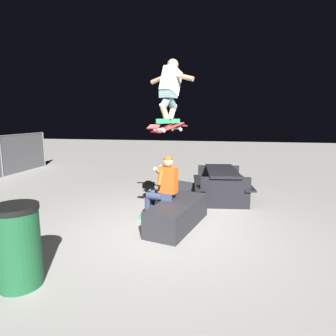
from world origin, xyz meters
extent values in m
plane|color=gray|center=(0.00, 0.00, 0.00)|extent=(40.00, 40.00, 0.00)
cube|color=#28282D|center=(0.23, -0.19, 0.23)|extent=(1.75, 1.01, 0.47)
cube|color=#2D3856|center=(0.41, 0.04, 0.53)|extent=(0.32, 0.20, 0.12)
cube|color=#D15119|center=(0.41, 0.04, 0.84)|extent=(0.28, 0.38, 0.50)
sphere|color=tan|center=(0.41, 0.04, 1.19)|extent=(0.20, 0.20, 0.20)
sphere|color=brown|center=(0.41, 0.04, 1.21)|extent=(0.19, 0.19, 0.19)
cylinder|color=#D15119|center=(0.23, 0.14, 0.91)|extent=(0.20, 0.12, 0.29)
cylinder|color=tan|center=(0.33, 0.22, 1.01)|extent=(0.25, 0.13, 0.19)
cylinder|color=#D15119|center=(0.62, 0.04, 0.91)|extent=(0.20, 0.12, 0.29)
cylinder|color=tan|center=(0.56, 0.16, 1.01)|extent=(0.25, 0.13, 0.19)
cylinder|color=#2D3856|center=(0.37, 0.25, 0.51)|extent=(0.23, 0.42, 0.14)
cylinder|color=#2D3856|center=(0.42, 0.45, 0.25)|extent=(0.11, 0.11, 0.43)
cube|color=#2D9E66|center=(0.43, 0.49, 0.04)|extent=(0.16, 0.28, 0.08)
cylinder|color=#2D3856|center=(0.54, 0.21, 0.51)|extent=(0.23, 0.42, 0.14)
cylinder|color=#2D3856|center=(0.59, 0.40, 0.25)|extent=(0.11, 0.11, 0.43)
cube|color=#2D9E66|center=(0.61, 0.45, 0.04)|extent=(0.16, 0.28, 0.08)
cube|color=#B72D2D|center=(0.26, 0.00, 1.84)|extent=(0.81, 0.49, 0.16)
cube|color=#B72D2D|center=(0.67, -0.17, 1.86)|extent=(0.19, 0.23, 0.04)
cube|color=#B72D2D|center=(-0.16, 0.17, 1.86)|extent=(0.18, 0.23, 0.07)
cube|color=#99999E|center=(0.51, -0.11, 1.81)|extent=(0.12, 0.17, 0.04)
cylinder|color=white|center=(0.55, -0.03, 1.79)|extent=(0.06, 0.05, 0.05)
cylinder|color=white|center=(0.48, -0.19, 1.79)|extent=(0.06, 0.05, 0.05)
cube|color=#99999E|center=(0.00, 0.11, 1.81)|extent=(0.12, 0.17, 0.04)
cylinder|color=white|center=(0.03, 0.19, 1.79)|extent=(0.06, 0.05, 0.05)
cylinder|color=white|center=(-0.04, 0.02, 1.79)|extent=(0.06, 0.05, 0.05)
cube|color=#2D9E66|center=(0.42, -0.07, 1.95)|extent=(0.28, 0.19, 0.08)
cube|color=#2D9E66|center=(0.09, 0.07, 1.95)|extent=(0.28, 0.19, 0.08)
cylinder|color=tan|center=(0.37, -0.05, 2.11)|extent=(0.26, 0.18, 0.31)
cylinder|color=slate|center=(0.31, -0.02, 2.31)|extent=(0.36, 0.25, 0.33)
cylinder|color=tan|center=(0.14, 0.05, 2.11)|extent=(0.26, 0.18, 0.31)
cylinder|color=slate|center=(0.21, 0.02, 2.31)|extent=(0.36, 0.25, 0.33)
cube|color=slate|center=(0.26, 0.00, 2.41)|extent=(0.35, 0.30, 0.12)
cube|color=silver|center=(0.33, -0.03, 2.65)|extent=(0.50, 0.38, 0.52)
sphere|color=tan|center=(0.39, -0.05, 2.93)|extent=(0.20, 0.20, 0.20)
cylinder|color=tan|center=(0.43, 0.16, 2.71)|extent=(0.25, 0.44, 0.19)
cylinder|color=tan|center=(0.26, -0.24, 2.71)|extent=(0.25, 0.44, 0.19)
cube|color=#28282D|center=(2.11, 0.14, 0.03)|extent=(1.17, 1.07, 0.06)
cube|color=#28282D|center=(2.11, 0.14, 0.12)|extent=(1.14, 1.05, 0.45)
cube|color=#28282D|center=(2.11, 0.47, 0.11)|extent=(0.79, 0.40, 0.22)
cube|color=#28282D|center=(2.11, -0.19, 0.11)|extent=(0.79, 0.40, 0.22)
cube|color=black|center=(2.22, -0.97, 0.72)|extent=(1.77, 0.89, 0.06)
cube|color=black|center=(2.16, -0.42, 0.42)|extent=(1.72, 0.44, 0.04)
cube|color=black|center=(2.28, -1.51, 0.42)|extent=(1.72, 0.44, 0.04)
cube|color=black|center=(2.98, -0.88, 0.36)|extent=(0.19, 1.10, 0.72)
cube|color=black|center=(1.45, -1.06, 0.36)|extent=(0.19, 1.10, 0.72)
cylinder|color=#19512D|center=(-2.02, 1.39, 0.47)|extent=(0.51, 0.51, 0.95)
cylinder|color=black|center=(-2.02, 1.39, 0.98)|extent=(0.54, 0.54, 0.06)
cylinder|color=slate|center=(3.60, 6.41, 0.70)|extent=(0.05, 0.05, 1.39)
cylinder|color=slate|center=(6.00, 6.41, 0.70)|extent=(0.05, 0.05, 1.39)
camera|label=1|loc=(-4.83, -0.96, 2.01)|focal=30.68mm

